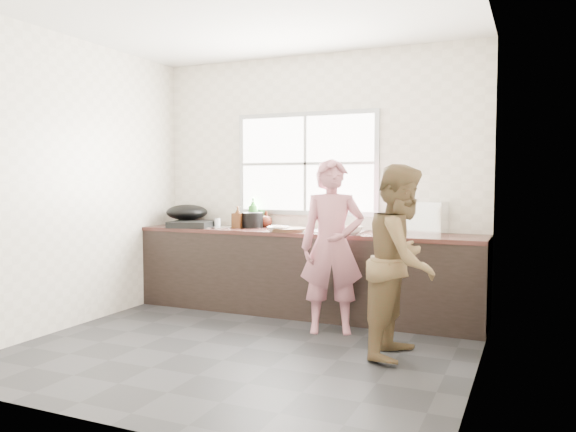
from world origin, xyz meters
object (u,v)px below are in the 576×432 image
at_px(bowl_mince, 278,229).
at_px(wok, 187,212).
at_px(dish_rack, 424,218).
at_px(cutting_board, 289,230).
at_px(bottle_brown_tall, 238,218).
at_px(pot_lid_left, 207,227).
at_px(bottle_brown_short, 266,220).
at_px(burner, 192,224).
at_px(person_side, 402,261).
at_px(black_pot, 252,220).
at_px(bottle_green, 253,212).
at_px(bowl_crabs, 349,231).
at_px(pot_lid_right, 222,227).
at_px(woman, 332,252).
at_px(bowl_held, 330,230).
at_px(plate_food, 248,226).

relative_size(bowl_mince, wok, 0.45).
bearing_deg(dish_rack, cutting_board, -158.77).
relative_size(bottle_brown_tall, pot_lid_left, 0.96).
xyz_separation_m(wok, dish_rack, (2.65, 0.10, 0.01)).
xyz_separation_m(bottle_brown_short, dish_rack, (1.72, -0.05, 0.07)).
height_order(burner, dish_rack, dish_rack).
distance_m(person_side, bottle_brown_tall, 2.23).
bearing_deg(dish_rack, bottle_brown_short, -174.96).
relative_size(black_pot, bottle_green, 0.70).
height_order(bowl_crabs, pot_lid_right, bowl_crabs).
relative_size(wok, pot_lid_left, 2.08).
relative_size(woman, pot_lid_right, 5.56).
bearing_deg(bottle_brown_tall, pot_lid_left, -163.36).
height_order(bowl_crabs, pot_lid_left, bowl_crabs).
distance_m(bowl_held, pot_lid_right, 1.28).
relative_size(bowl_crabs, pot_lid_right, 0.75).
bearing_deg(bowl_mince, bottle_green, 139.87).
height_order(bowl_mince, pot_lid_right, bowl_mince).
distance_m(bowl_mince, pot_lid_right, 0.76).
bearing_deg(black_pot, person_side, -29.73).
bearing_deg(person_side, bottle_green, 62.49).
bearing_deg(bottle_brown_short, burner, -155.74).
relative_size(bottle_brown_tall, burner, 0.49).
bearing_deg(wok, person_side, -21.35).
bearing_deg(wok, burner, -43.36).
xyz_separation_m(wok, pot_lid_left, (0.38, -0.17, -0.14)).
bearing_deg(woman, wok, 141.50).
bearing_deg(cutting_board, person_side, -31.93).
bearing_deg(bottle_brown_tall, wok, 173.98).
distance_m(bowl_crabs, bottle_brown_short, 1.18).
xyz_separation_m(plate_food, burner, (-0.58, -0.22, 0.02)).
bearing_deg(cutting_board, bowl_mince, -148.66).
bearing_deg(burner, cutting_board, -2.40).
relative_size(black_pot, pot_lid_right, 0.88).
bearing_deg(person_side, bowl_crabs, 45.51).
bearing_deg(woman, dish_rack, 26.16).
distance_m(bowl_crabs, dish_rack, 0.75).
height_order(bowl_mince, wok, wok).
xyz_separation_m(burner, pot_lid_right, (0.34, 0.04, -0.03)).
xyz_separation_m(woman, person_side, (0.72, -0.42, 0.02)).
height_order(bowl_crabs, wok, wok).
relative_size(person_side, pot_lid_right, 5.70).
xyz_separation_m(woman, plate_food, (-1.21, 0.67, 0.14)).
height_order(woman, bottle_brown_short, woman).
relative_size(bowl_mince, bowl_held, 0.98).
bearing_deg(bottle_green, pot_lid_left, -143.07).
xyz_separation_m(woman, wok, (-1.97, 0.63, 0.28)).
bearing_deg(burner, pot_lid_right, 7.42).
height_order(bowl_crabs, black_pot, black_pot).
xyz_separation_m(bottle_green, bottle_brown_short, (0.15, 0.02, -0.08)).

